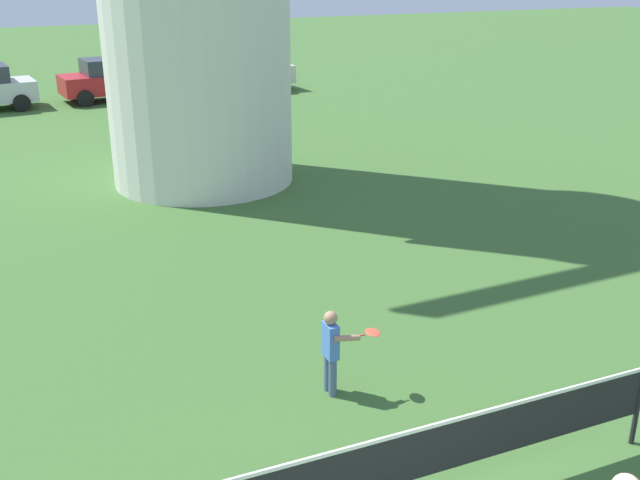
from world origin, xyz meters
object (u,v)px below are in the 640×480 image
object	(u,v)px
player_far	(333,347)
parked_car_cream	(238,72)
tennis_net	(402,458)
parked_car_red	(114,78)

from	to	relation	value
player_far	parked_car_cream	distance (m)	22.27
tennis_net	parked_car_red	xyz separation A→B (m)	(1.00, 24.11, 0.12)
tennis_net	parked_car_cream	xyz separation A→B (m)	(5.81, 23.88, 0.12)
parked_car_cream	tennis_net	bearing A→B (deg)	-103.68
tennis_net	player_far	world-z (taller)	player_far
tennis_net	parked_car_red	bearing A→B (deg)	87.63
player_far	parked_car_red	bearing A→B (deg)	88.16
tennis_net	parked_car_cream	distance (m)	24.58
player_far	parked_car_cream	size ratio (longest dim) A/B	0.25
tennis_net	parked_car_red	world-z (taller)	parked_car_red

